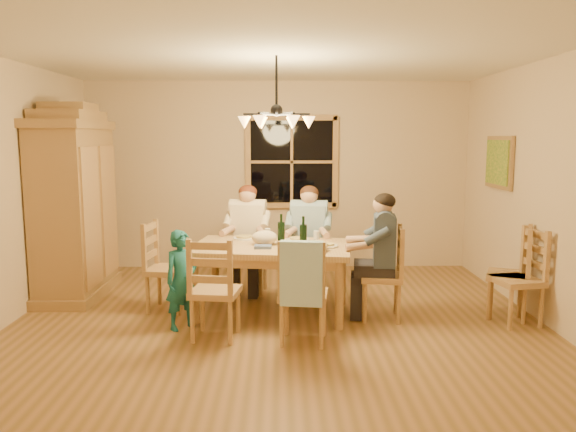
{
  "coord_description": "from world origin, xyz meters",
  "views": [
    {
      "loc": [
        0.04,
        -5.65,
        1.91
      ],
      "look_at": [
        0.11,
        0.1,
        1.1
      ],
      "focal_mm": 35.0,
      "sensor_mm": 36.0,
      "label": 1
    }
  ],
  "objects_px": {
    "armoire": "(75,209)",
    "chair_far_right": "(309,270)",
    "child": "(182,280)",
    "chandelier": "(277,120)",
    "wine_bottle_a": "(281,229)",
    "adult_plaid_man": "(309,227)",
    "adult_woman": "(248,225)",
    "chair_spare_front": "(516,295)",
    "chair_spare_back": "(507,289)",
    "chair_end_left": "(168,283)",
    "adult_slate_man": "(382,240)",
    "wine_bottle_b": "(303,232)",
    "chair_near_left": "(216,307)",
    "chair_far_left": "(248,269)",
    "chair_near_right": "(303,310)",
    "dining_table": "(272,255)",
    "chair_end_right": "(381,290)"
  },
  "relations": [
    {
      "from": "child",
      "to": "adult_plaid_man",
      "type": "bearing_deg",
      "value": 4.07
    },
    {
      "from": "chair_near_left",
      "to": "chandelier",
      "type": "bearing_deg",
      "value": 47.4
    },
    {
      "from": "wine_bottle_a",
      "to": "chair_spare_back",
      "type": "height_order",
      "value": "wine_bottle_a"
    },
    {
      "from": "chair_end_left",
      "to": "chair_spare_front",
      "type": "distance_m",
      "value": 3.7
    },
    {
      "from": "armoire",
      "to": "wine_bottle_b",
      "type": "bearing_deg",
      "value": -18.51
    },
    {
      "from": "armoire",
      "to": "adult_plaid_man",
      "type": "xyz_separation_m",
      "value": [
        2.8,
        -0.04,
        -0.22
      ]
    },
    {
      "from": "chair_end_right",
      "to": "chair_spare_back",
      "type": "distance_m",
      "value": 1.35
    },
    {
      "from": "chandelier",
      "to": "chair_spare_front",
      "type": "distance_m",
      "value": 3.03
    },
    {
      "from": "adult_plaid_man",
      "to": "wine_bottle_a",
      "type": "xyz_separation_m",
      "value": [
        -0.33,
        -0.7,
        0.08
      ]
    },
    {
      "from": "wine_bottle_a",
      "to": "wine_bottle_b",
      "type": "height_order",
      "value": "same"
    },
    {
      "from": "chair_near_left",
      "to": "adult_woman",
      "type": "xyz_separation_m",
      "value": [
        0.22,
        1.57,
        0.54
      ]
    },
    {
      "from": "adult_woman",
      "to": "chair_spare_front",
      "type": "height_order",
      "value": "adult_woman"
    },
    {
      "from": "chair_end_right",
      "to": "adult_plaid_man",
      "type": "bearing_deg",
      "value": 46.64
    },
    {
      "from": "chair_end_left",
      "to": "armoire",
      "type": "bearing_deg",
      "value": -108.96
    },
    {
      "from": "chair_near_left",
      "to": "chair_far_left",
      "type": "bearing_deg",
      "value": 90.0
    },
    {
      "from": "armoire",
      "to": "chair_spare_back",
      "type": "relative_size",
      "value": 2.32
    },
    {
      "from": "chair_far_right",
      "to": "adult_slate_man",
      "type": "distance_m",
      "value": 1.27
    },
    {
      "from": "armoire",
      "to": "chair_end_right",
      "type": "xyz_separation_m",
      "value": [
        3.52,
        -0.94,
        -0.75
      ]
    },
    {
      "from": "dining_table",
      "to": "chair_spare_front",
      "type": "relative_size",
      "value": 1.82
    },
    {
      "from": "wine_bottle_a",
      "to": "adult_plaid_man",
      "type": "bearing_deg",
      "value": 64.4
    },
    {
      "from": "chair_near_right",
      "to": "child",
      "type": "distance_m",
      "value": 1.27
    },
    {
      "from": "armoire",
      "to": "child",
      "type": "height_order",
      "value": "armoire"
    },
    {
      "from": "adult_woman",
      "to": "adult_plaid_man",
      "type": "relative_size",
      "value": 1.0
    },
    {
      "from": "chair_near_left",
      "to": "chair_end_left",
      "type": "distance_m",
      "value": 1.09
    },
    {
      "from": "chair_end_left",
      "to": "wine_bottle_a",
      "type": "relative_size",
      "value": 3.0
    },
    {
      "from": "chair_near_left",
      "to": "child",
      "type": "xyz_separation_m",
      "value": [
        -0.36,
        0.27,
        0.2
      ]
    },
    {
      "from": "dining_table",
      "to": "child",
      "type": "bearing_deg",
      "value": -152.64
    },
    {
      "from": "child",
      "to": "wine_bottle_b",
      "type": "bearing_deg",
      "value": -22.81
    },
    {
      "from": "adult_woman",
      "to": "wine_bottle_a",
      "type": "xyz_separation_m",
      "value": [
        0.41,
        -0.8,
        0.08
      ]
    },
    {
      "from": "adult_slate_man",
      "to": "wine_bottle_a",
      "type": "relative_size",
      "value": 2.65
    },
    {
      "from": "chair_end_left",
      "to": "adult_slate_man",
      "type": "xyz_separation_m",
      "value": [
        2.31,
        -0.32,
        0.54
      ]
    },
    {
      "from": "adult_woman",
      "to": "wine_bottle_b",
      "type": "relative_size",
      "value": 2.65
    },
    {
      "from": "adult_plaid_man",
      "to": "wine_bottle_b",
      "type": "height_order",
      "value": "adult_plaid_man"
    },
    {
      "from": "chair_far_left",
      "to": "chair_spare_front",
      "type": "height_order",
      "value": "same"
    },
    {
      "from": "dining_table",
      "to": "chair_near_left",
      "type": "distance_m",
      "value": 0.96
    },
    {
      "from": "armoire",
      "to": "chair_near_left",
      "type": "height_order",
      "value": "armoire"
    },
    {
      "from": "chair_end_right",
      "to": "chair_near_right",
      "type": "bearing_deg",
      "value": 136.74
    },
    {
      "from": "chair_far_left",
      "to": "adult_woman",
      "type": "distance_m",
      "value": 0.54
    },
    {
      "from": "wine_bottle_a",
      "to": "chair_near_right",
      "type": "bearing_deg",
      "value": -76.96
    },
    {
      "from": "chair_near_right",
      "to": "adult_slate_man",
      "type": "xyz_separation_m",
      "value": [
        0.85,
        0.68,
        0.54
      ]
    },
    {
      "from": "child",
      "to": "chandelier",
      "type": "bearing_deg",
      "value": -25.6
    },
    {
      "from": "armoire",
      "to": "dining_table",
      "type": "relative_size",
      "value": 1.27
    },
    {
      "from": "child",
      "to": "chair_spare_back",
      "type": "relative_size",
      "value": 1.01
    },
    {
      "from": "chandelier",
      "to": "chair_end_left",
      "type": "xyz_separation_m",
      "value": [
        -1.21,
        0.41,
        -1.77
      ]
    },
    {
      "from": "chandelier",
      "to": "chair_far_left",
      "type": "xyz_separation_m",
      "value": [
        -0.36,
        1.09,
        -1.77
      ]
    },
    {
      "from": "wine_bottle_a",
      "to": "wine_bottle_b",
      "type": "xyz_separation_m",
      "value": [
        0.23,
        -0.17,
        0.0
      ]
    },
    {
      "from": "dining_table",
      "to": "wine_bottle_b",
      "type": "relative_size",
      "value": 5.47
    },
    {
      "from": "chair_end_left",
      "to": "chair_spare_front",
      "type": "height_order",
      "value": "same"
    },
    {
      "from": "armoire",
      "to": "chair_far_right",
      "type": "bearing_deg",
      "value": -0.77
    },
    {
      "from": "chandelier",
      "to": "chair_spare_front",
      "type": "bearing_deg",
      "value": -2.43
    }
  ]
}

